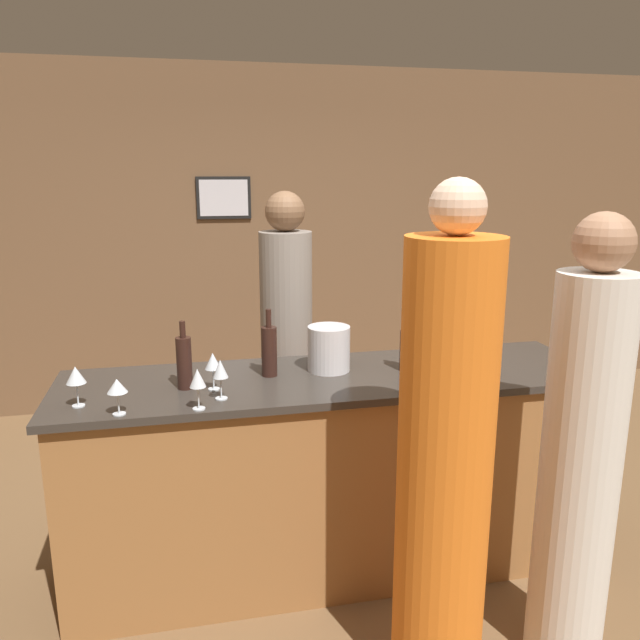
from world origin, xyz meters
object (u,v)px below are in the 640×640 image
bartender (287,358)px  guest_1 (581,461)px  guest_0 (444,468)px  wine_bottle_2 (408,350)px  wine_bottle_1 (269,350)px  ice_bucket (330,348)px  wine_bottle_0 (184,362)px

bartender → guest_1: size_ratio=1.02×
guest_0 → wine_bottle_2: (0.14, 0.81, 0.21)m
guest_1 → wine_bottle_2: size_ratio=6.67×
bartender → wine_bottle_1: bartender is taller
wine_bottle_1 → wine_bottle_2: 0.67m
guest_1 → ice_bucket: guest_1 is taller
wine_bottle_0 → ice_bucket: bearing=9.8°
wine_bottle_2 → ice_bucket: (-0.37, 0.09, 0.01)m
bartender → ice_bucket: 0.72m
bartender → wine_bottle_2: bartender is taller
bartender → wine_bottle_1: size_ratio=5.74×
wine_bottle_0 → wine_bottle_1: size_ratio=0.96×
guest_0 → guest_1: guest_0 is taller
wine_bottle_1 → ice_bucket: 0.30m
wine_bottle_1 → ice_bucket: (0.30, 0.02, -0.02)m
bartender → ice_bucket: size_ratio=8.46×
wine_bottle_2 → ice_bucket: 0.38m
bartender → guest_0: size_ratio=0.95×
guest_1 → bartender: bearing=120.6°
bartender → guest_0: 1.60m
bartender → ice_bucket: (0.11, -0.67, 0.24)m
wine_bottle_0 → ice_bucket: (0.69, 0.12, -0.01)m
guest_0 → wine_bottle_0: 1.22m
wine_bottle_1 → wine_bottle_2: bearing=-5.5°
wine_bottle_0 → ice_bucket: size_ratio=1.41×
guest_0 → ice_bucket: (-0.22, 0.89, 0.22)m
bartender → ice_bucket: bearing=98.9°
guest_1 → wine_bottle_0: size_ratio=5.90×
guest_1 → ice_bucket: bearing=132.8°
bartender → guest_0: bearing=101.9°
wine_bottle_1 → bartender: bearing=74.4°
wine_bottle_0 → guest_1: bearing=-26.6°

